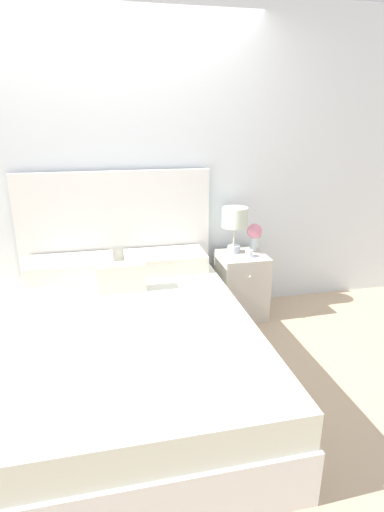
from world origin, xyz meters
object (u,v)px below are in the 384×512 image
(nightstand, at_px, (241,285))
(teacup, at_px, (249,254))
(bed, at_px, (127,342))
(table_lamp, at_px, (235,220))
(flower_vase, at_px, (255,234))

(nightstand, xyz_separation_m, teacup, (0.03, -0.07, 0.31))
(bed, height_order, teacup, bed)
(nightstand, distance_m, table_lamp, 0.58)
(table_lamp, bearing_deg, nightstand, -52.31)
(bed, xyz_separation_m, table_lamp, (1.00, 0.82, 0.58))
(bed, distance_m, teacup, 1.32)
(flower_vase, xyz_separation_m, teacup, (-0.10, -0.15, -0.13))
(bed, xyz_separation_m, nightstand, (1.05, 0.75, 0.00))
(nightstand, height_order, flower_vase, flower_vase)
(nightstand, distance_m, flower_vase, 0.47)
(bed, distance_m, nightstand, 1.29)
(nightstand, bearing_deg, teacup, -65.37)
(table_lamp, bearing_deg, teacup, -58.43)
(bed, relative_size, flower_vase, 8.71)
(bed, distance_m, flower_vase, 1.52)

